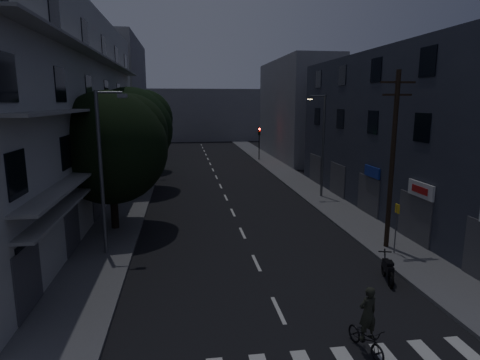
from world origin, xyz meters
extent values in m
plane|color=black|center=(0.00, 25.00, 0.00)|extent=(160.00, 160.00, 0.00)
cube|color=#565659|center=(-7.50, 25.00, 0.07)|extent=(3.00, 90.00, 0.15)
cube|color=#565659|center=(7.50, 25.00, 0.07)|extent=(3.00, 90.00, 0.15)
cube|color=beige|center=(0.00, 2.00, 0.01)|extent=(0.15, 2.00, 0.01)
cube|color=beige|center=(0.00, 6.50, 0.01)|extent=(0.15, 2.00, 0.01)
cube|color=beige|center=(0.00, 11.00, 0.01)|extent=(0.15, 2.00, 0.01)
cube|color=beige|center=(0.00, 15.50, 0.01)|extent=(0.15, 2.00, 0.01)
cube|color=beige|center=(0.00, 20.00, 0.01)|extent=(0.15, 2.00, 0.01)
cube|color=beige|center=(0.00, 24.50, 0.01)|extent=(0.15, 2.00, 0.01)
cube|color=beige|center=(0.00, 29.00, 0.01)|extent=(0.15, 2.00, 0.01)
cube|color=beige|center=(0.00, 33.50, 0.01)|extent=(0.15, 2.00, 0.01)
cube|color=beige|center=(0.00, 38.00, 0.01)|extent=(0.15, 2.00, 0.01)
cube|color=beige|center=(0.00, 42.50, 0.01)|extent=(0.15, 2.00, 0.01)
cube|color=beige|center=(0.00, 47.00, 0.01)|extent=(0.15, 2.00, 0.01)
cube|color=beige|center=(0.00, 51.50, 0.01)|extent=(0.15, 2.00, 0.01)
cube|color=beige|center=(0.00, 56.00, 0.01)|extent=(0.15, 2.00, 0.01)
cube|color=beige|center=(0.00, 60.50, 0.01)|extent=(0.15, 2.00, 0.01)
cube|color=#B2B2AD|center=(-12.00, 18.00, 7.00)|extent=(6.00, 36.00, 14.00)
cube|color=black|center=(-8.98, 3.00, 2.00)|extent=(0.06, 1.60, 1.60)
cube|color=black|center=(-8.98, 9.00, 2.00)|extent=(0.06, 1.60, 1.60)
cube|color=black|center=(-8.98, 15.00, 2.00)|extent=(0.06, 1.60, 1.60)
cube|color=black|center=(-8.98, 21.00, 2.00)|extent=(0.06, 1.60, 1.60)
cube|color=black|center=(-8.98, 27.00, 2.00)|extent=(0.06, 1.60, 1.60)
cube|color=black|center=(-8.98, 33.00, 2.00)|extent=(0.06, 1.60, 1.60)
cube|color=black|center=(-8.98, 3.00, 5.20)|extent=(0.06, 1.60, 1.60)
cube|color=black|center=(-8.98, 9.00, 5.20)|extent=(0.06, 1.60, 1.60)
cube|color=black|center=(-8.98, 15.00, 5.20)|extent=(0.06, 1.60, 1.60)
cube|color=black|center=(-8.98, 21.00, 5.20)|extent=(0.06, 1.60, 1.60)
cube|color=black|center=(-8.98, 27.00, 5.20)|extent=(0.06, 1.60, 1.60)
cube|color=black|center=(-8.98, 33.00, 5.20)|extent=(0.06, 1.60, 1.60)
cube|color=black|center=(-8.98, 3.00, 8.40)|extent=(0.06, 1.60, 1.60)
cube|color=black|center=(-8.98, 9.00, 8.40)|extent=(0.06, 1.60, 1.60)
cube|color=black|center=(-8.98, 15.00, 8.40)|extent=(0.06, 1.60, 1.60)
cube|color=black|center=(-8.98, 21.00, 8.40)|extent=(0.06, 1.60, 1.60)
cube|color=black|center=(-8.98, 27.00, 8.40)|extent=(0.06, 1.60, 1.60)
cube|color=black|center=(-8.98, 33.00, 8.40)|extent=(0.06, 1.60, 1.60)
cube|color=black|center=(-8.98, 9.00, 11.60)|extent=(0.06, 1.60, 1.60)
cube|color=black|center=(-8.98, 15.00, 11.60)|extent=(0.06, 1.60, 1.60)
cube|color=black|center=(-8.98, 21.00, 11.60)|extent=(0.06, 1.60, 1.60)
cube|color=black|center=(-8.98, 27.00, 11.60)|extent=(0.06, 1.60, 1.60)
cube|color=black|center=(-8.98, 33.00, 11.60)|extent=(0.06, 1.60, 1.60)
cube|color=gray|center=(-8.50, 18.00, 4.00)|extent=(1.00, 32.40, 0.12)
cube|color=gray|center=(-8.50, 18.00, 7.20)|extent=(1.00, 32.40, 0.12)
cube|color=gray|center=(-8.50, 18.00, 10.40)|extent=(1.00, 32.40, 0.12)
cube|color=gray|center=(-8.60, 18.00, 3.10)|extent=(0.80, 32.40, 0.12)
cube|color=#424247|center=(-8.97, 3.00, 1.40)|extent=(0.06, 2.40, 2.40)
cube|color=#424247|center=(-8.97, 9.00, 1.40)|extent=(0.06, 2.40, 2.40)
cube|color=#424247|center=(-8.97, 15.00, 1.40)|extent=(0.06, 2.40, 2.40)
cube|color=#424247|center=(-8.97, 21.00, 1.40)|extent=(0.06, 2.40, 2.40)
cube|color=#424247|center=(-8.97, 27.00, 1.40)|extent=(0.06, 2.40, 2.40)
cube|color=#424247|center=(-8.97, 33.00, 1.40)|extent=(0.06, 2.40, 2.40)
cube|color=#2A2E39|center=(12.00, 14.00, 5.50)|extent=(6.00, 28.00, 11.00)
cube|color=black|center=(8.98, 8.00, 6.30)|extent=(0.06, 1.40, 1.50)
cube|color=black|center=(8.98, 13.50, 6.30)|extent=(0.06, 1.40, 1.50)
cube|color=black|center=(8.98, 19.00, 6.30)|extent=(0.06, 1.40, 1.50)
cube|color=black|center=(8.98, 24.50, 6.30)|extent=(0.06, 1.40, 1.50)
cube|color=black|center=(8.98, 8.00, 9.60)|extent=(0.06, 1.40, 1.50)
cube|color=black|center=(8.98, 13.50, 9.60)|extent=(0.06, 1.40, 1.50)
cube|color=black|center=(8.98, 19.00, 9.60)|extent=(0.06, 1.40, 1.50)
cube|color=black|center=(8.98, 24.50, 9.60)|extent=(0.06, 1.40, 1.50)
cube|color=#424247|center=(8.97, 8.00, 1.40)|extent=(0.06, 3.00, 2.60)
cube|color=#424247|center=(8.97, 13.50, 1.40)|extent=(0.06, 3.00, 2.60)
cube|color=#424247|center=(8.97, 19.00, 1.40)|extent=(0.06, 3.00, 2.60)
cube|color=#424247|center=(8.97, 24.50, 1.40)|extent=(0.06, 3.00, 2.60)
cube|color=silver|center=(8.90, 7.50, 3.10)|extent=(0.12, 2.20, 0.80)
cube|color=#B21414|center=(8.82, 7.50, 3.10)|extent=(0.02, 1.40, 0.36)
cube|color=navy|center=(8.90, 13.00, 3.10)|extent=(0.12, 2.00, 0.70)
cube|color=slate|center=(-12.00, 48.00, 8.00)|extent=(6.00, 20.00, 16.00)
cube|color=slate|center=(12.00, 42.00, 6.50)|extent=(6.00, 20.00, 13.00)
cube|color=slate|center=(0.00, 70.00, 5.00)|extent=(24.00, 8.00, 10.00)
cylinder|color=black|center=(-7.50, 12.68, 2.35)|extent=(0.44, 0.44, 4.40)
sphere|color=black|center=(-7.50, 12.68, 4.99)|extent=(6.60, 6.60, 6.60)
sphere|color=black|center=(-6.51, 13.50, 5.82)|extent=(4.62, 4.62, 4.62)
sphere|color=black|center=(-8.33, 12.01, 5.49)|extent=(4.29, 4.29, 4.29)
cylinder|color=black|center=(-7.67, 23.67, 2.50)|extent=(0.44, 0.44, 4.69)
sphere|color=black|center=(-7.67, 23.67, 5.31)|extent=(7.07, 7.07, 7.07)
sphere|color=black|center=(-6.61, 24.56, 6.20)|extent=(4.95, 4.95, 4.95)
sphere|color=black|center=(-8.56, 22.97, 5.84)|extent=(4.59, 4.59, 4.59)
cylinder|color=black|center=(-7.68, 33.30, 1.98)|extent=(0.44, 0.44, 3.67)
sphere|color=black|center=(-7.68, 33.30, 4.19)|extent=(5.48, 5.48, 5.48)
sphere|color=black|center=(-6.86, 33.99, 4.87)|extent=(3.84, 3.84, 3.84)
sphere|color=black|center=(-8.36, 32.75, 4.60)|extent=(3.56, 3.56, 3.56)
cylinder|color=black|center=(6.55, 39.93, 1.75)|extent=(0.12, 0.12, 3.20)
cube|color=black|center=(6.55, 39.93, 3.80)|extent=(0.28, 0.22, 0.90)
sphere|color=#FF0C05|center=(6.55, 39.78, 4.13)|extent=(0.22, 0.22, 0.22)
sphere|color=#3F330C|center=(6.55, 39.78, 3.83)|extent=(0.22, 0.22, 0.22)
sphere|color=black|center=(6.55, 39.78, 3.53)|extent=(0.22, 0.22, 0.22)
cylinder|color=black|center=(-6.67, 40.28, 1.75)|extent=(0.12, 0.12, 3.20)
cube|color=black|center=(-6.67, 40.28, 3.80)|extent=(0.28, 0.22, 0.90)
sphere|color=black|center=(-6.67, 40.13, 4.13)|extent=(0.22, 0.22, 0.22)
sphere|color=#3F330C|center=(-6.67, 40.13, 3.83)|extent=(0.22, 0.22, 0.22)
sphere|color=#0CFF26|center=(-6.67, 40.13, 3.53)|extent=(0.22, 0.22, 0.22)
cylinder|color=slate|center=(-7.31, 8.54, 4.15)|extent=(0.18, 0.18, 8.00)
cylinder|color=slate|center=(-6.71, 8.54, 8.05)|extent=(1.20, 0.10, 0.10)
cube|color=slate|center=(-6.11, 8.54, 7.90)|extent=(0.45, 0.25, 0.18)
cube|color=#4C4C4C|center=(-6.11, 8.54, 7.80)|extent=(0.35, 0.18, 0.04)
cylinder|color=#53565A|center=(7.60, 18.84, 4.15)|extent=(0.18, 0.18, 8.00)
cylinder|color=#53565A|center=(7.00, 18.84, 8.05)|extent=(1.20, 0.10, 0.10)
cube|color=#53565A|center=(6.40, 18.84, 7.90)|extent=(0.45, 0.25, 0.18)
cube|color=#FFD88C|center=(6.40, 18.84, 7.80)|extent=(0.35, 0.18, 0.04)
cylinder|color=#575A5E|center=(-7.12, 30.11, 4.15)|extent=(0.18, 0.18, 8.00)
cylinder|color=#575A5E|center=(-6.52, 30.11, 8.05)|extent=(1.20, 0.10, 0.10)
cube|color=#575A5E|center=(-5.92, 30.11, 7.90)|extent=(0.45, 0.25, 0.18)
cube|color=#4C4C4C|center=(-5.92, 30.11, 7.80)|extent=(0.35, 0.18, 0.04)
cylinder|color=black|center=(7.10, 7.37, 4.65)|extent=(0.24, 0.24, 9.00)
cube|color=black|center=(7.10, 7.37, 8.55)|extent=(1.80, 0.10, 0.10)
cube|color=black|center=(7.10, 7.37, 7.95)|extent=(1.50, 0.10, 0.10)
cylinder|color=#595B60|center=(7.02, 6.41, 1.40)|extent=(0.06, 0.06, 2.50)
cube|color=yellow|center=(7.02, 6.41, 2.45)|extent=(0.05, 0.35, 0.45)
torus|color=black|center=(5.09, 3.17, 0.31)|extent=(0.29, 0.73, 0.72)
torus|color=black|center=(5.41, 4.36, 0.31)|extent=(0.29, 0.73, 0.72)
cube|color=black|center=(5.25, 3.76, 0.63)|extent=(0.54, 1.15, 0.36)
cube|color=black|center=(5.21, 3.62, 0.90)|extent=(0.41, 0.52, 0.10)
cylinder|color=black|center=(5.39, 4.31, 0.77)|extent=(0.17, 0.44, 0.86)
cube|color=black|center=(5.42, 4.41, 1.07)|extent=(0.55, 0.18, 0.04)
imported|color=black|center=(2.08, -0.84, 0.45)|extent=(0.95, 1.79, 0.90)
imported|color=black|center=(2.08, -0.84, 1.30)|extent=(0.70, 0.54, 1.71)
camera|label=1|loc=(-3.37, -11.35, 7.63)|focal=30.00mm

